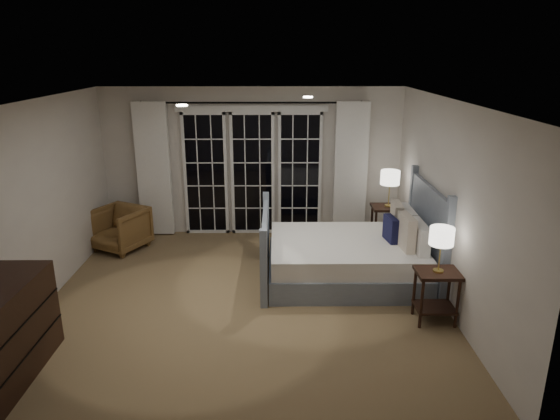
{
  "coord_description": "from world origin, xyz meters",
  "views": [
    {
      "loc": [
        0.4,
        -5.78,
        3.03
      ],
      "look_at": [
        0.45,
        0.46,
        1.05
      ],
      "focal_mm": 32.0,
      "sensor_mm": 36.0,
      "label": 1
    }
  ],
  "objects_px": {
    "bed": "(350,256)",
    "nightstand_left": "(436,289)",
    "lamp_left": "(442,237)",
    "nightstand_right": "(387,220)",
    "dresser": "(0,334)",
    "armchair": "(120,229)",
    "lamp_right": "(390,178)"
  },
  "relations": [
    {
      "from": "bed",
      "to": "nightstand_left",
      "type": "bearing_deg",
      "value": -54.44
    },
    {
      "from": "bed",
      "to": "lamp_left",
      "type": "relative_size",
      "value": 4.28
    },
    {
      "from": "nightstand_right",
      "to": "dresser",
      "type": "relative_size",
      "value": 0.5
    },
    {
      "from": "nightstand_right",
      "to": "armchair",
      "type": "bearing_deg",
      "value": -178.34
    },
    {
      "from": "lamp_left",
      "to": "armchair",
      "type": "relative_size",
      "value": 0.7
    },
    {
      "from": "nightstand_right",
      "to": "lamp_right",
      "type": "height_order",
      "value": "lamp_right"
    },
    {
      "from": "dresser",
      "to": "lamp_right",
      "type": "bearing_deg",
      "value": 37.87
    },
    {
      "from": "bed",
      "to": "armchair",
      "type": "xyz_separation_m",
      "value": [
        -3.51,
        1.11,
        0.01
      ]
    },
    {
      "from": "dresser",
      "to": "nightstand_right",
      "type": "bearing_deg",
      "value": 37.87
    },
    {
      "from": "bed",
      "to": "lamp_right",
      "type": "distance_m",
      "value": 1.67
    },
    {
      "from": "nightstand_left",
      "to": "bed",
      "type": "bearing_deg",
      "value": 125.56
    },
    {
      "from": "lamp_left",
      "to": "lamp_right",
      "type": "relative_size",
      "value": 0.91
    },
    {
      "from": "lamp_right",
      "to": "armchair",
      "type": "bearing_deg",
      "value": -178.34
    },
    {
      "from": "nightstand_right",
      "to": "armchair",
      "type": "distance_m",
      "value": 4.3
    },
    {
      "from": "bed",
      "to": "dresser",
      "type": "bearing_deg",
      "value": -148.86
    },
    {
      "from": "bed",
      "to": "dresser",
      "type": "height_order",
      "value": "bed"
    },
    {
      "from": "lamp_left",
      "to": "lamp_right",
      "type": "distance_m",
      "value": 2.41
    },
    {
      "from": "nightstand_right",
      "to": "armchair",
      "type": "height_order",
      "value": "armchair"
    },
    {
      "from": "lamp_left",
      "to": "armchair",
      "type": "bearing_deg",
      "value": 152.3
    },
    {
      "from": "lamp_right",
      "to": "dresser",
      "type": "bearing_deg",
      "value": -142.13
    },
    {
      "from": "nightstand_left",
      "to": "armchair",
      "type": "relative_size",
      "value": 0.84
    },
    {
      "from": "nightstand_left",
      "to": "nightstand_right",
      "type": "xyz_separation_m",
      "value": [
        -0.06,
        2.41,
        0.03
      ]
    },
    {
      "from": "nightstand_right",
      "to": "nightstand_left",
      "type": "bearing_deg",
      "value": -88.67
    },
    {
      "from": "bed",
      "to": "dresser",
      "type": "distance_m",
      "value": 4.26
    },
    {
      "from": "lamp_left",
      "to": "armchair",
      "type": "distance_m",
      "value": 4.97
    },
    {
      "from": "dresser",
      "to": "armchair",
      "type": "bearing_deg",
      "value": 87.76
    },
    {
      "from": "armchair",
      "to": "dresser",
      "type": "height_order",
      "value": "dresser"
    },
    {
      "from": "lamp_left",
      "to": "lamp_right",
      "type": "bearing_deg",
      "value": 91.33
    },
    {
      "from": "lamp_right",
      "to": "armchair",
      "type": "distance_m",
      "value": 4.37
    },
    {
      "from": "nightstand_left",
      "to": "dresser",
      "type": "bearing_deg",
      "value": -167.03
    },
    {
      "from": "lamp_right",
      "to": "dresser",
      "type": "relative_size",
      "value": 0.44
    },
    {
      "from": "bed",
      "to": "armchair",
      "type": "height_order",
      "value": "bed"
    }
  ]
}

